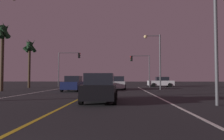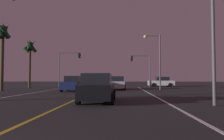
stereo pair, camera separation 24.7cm
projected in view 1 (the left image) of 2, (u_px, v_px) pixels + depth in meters
name	position (u px, v px, depth m)	size (l,w,h in m)	color
lane_edge_right	(160.00, 98.00, 15.03)	(0.16, 38.93, 0.01)	silver
lane_edge_left	(5.00, 98.00, 15.49)	(0.16, 38.93, 0.01)	silver
lane_center_divider	(81.00, 98.00, 15.26)	(0.16, 38.93, 0.01)	gold
car_ahead_far	(118.00, 83.00, 27.28)	(2.02, 4.30, 1.70)	black
car_oncoming	(73.00, 84.00, 23.51)	(2.02, 4.30, 1.70)	black
car_crossing_side	(161.00, 82.00, 35.79)	(4.30, 2.02, 1.70)	black
car_lead_same_lane	(100.00, 88.00, 12.52)	(2.02, 4.30, 1.70)	black
traffic_light_near_right	(140.00, 63.00, 35.11)	(3.26, 0.36, 5.27)	#4C4C51
traffic_light_near_left	(69.00, 61.00, 35.61)	(3.80, 0.36, 5.83)	#4C4C51
street_lamp_right_near	(205.00, 9.00, 11.15)	(2.45, 0.44, 8.01)	#4C4C51
street_lamp_right_far	(156.00, 54.00, 26.71)	(2.14, 0.44, 7.02)	#4C4C51
palm_tree_left_mid	(3.00, 36.00, 23.64)	(2.04, 2.03, 7.95)	#473826
palm_tree_left_far	(30.00, 49.00, 32.01)	(2.08, 2.22, 7.53)	#473826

